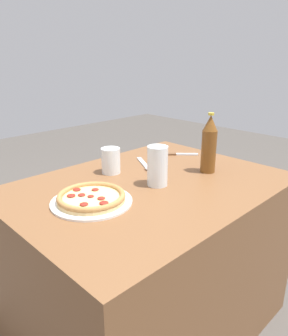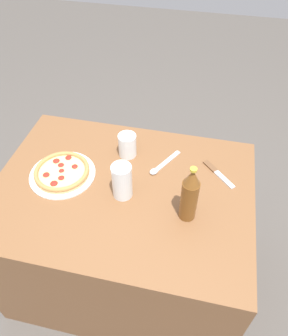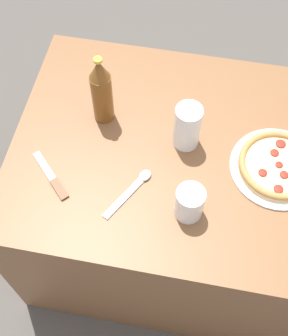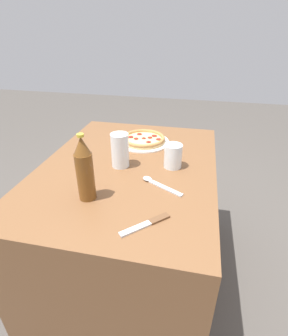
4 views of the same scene
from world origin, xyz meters
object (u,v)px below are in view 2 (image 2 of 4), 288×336
at_px(glass_orange_juice, 122,183).
at_px(beer_bottle, 190,195).
at_px(knife, 217,173).
at_px(glass_lemonade, 127,146).
at_px(pizza_salami, 62,172).
at_px(spoon, 161,166).

xyz_separation_m(glass_orange_juice, beer_bottle, (-0.27, 0.05, 0.05)).
bearing_deg(beer_bottle, knife, -111.89).
bearing_deg(glass_lemonade, pizza_salami, 38.04).
bearing_deg(beer_bottle, pizza_salami, -9.86).
bearing_deg(spoon, glass_lemonade, -16.62).
bearing_deg(pizza_salami, glass_lemonade, -141.96).
xyz_separation_m(glass_orange_juice, glass_lemonade, (0.04, -0.24, -0.02)).
distance_m(pizza_salami, beer_bottle, 0.58).
relative_size(glass_orange_juice, glass_lemonade, 1.43).
bearing_deg(knife, pizza_salami, 13.43).
relative_size(pizza_salami, glass_orange_juice, 1.80).
bearing_deg(glass_lemonade, spoon, 163.38).
xyz_separation_m(knife, spoon, (0.25, 0.02, 0.00)).
bearing_deg(glass_lemonade, knife, 175.34).
height_order(glass_orange_juice, beer_bottle, beer_bottle).
height_order(beer_bottle, spoon, beer_bottle).
bearing_deg(spoon, pizza_salami, 19.10).
bearing_deg(beer_bottle, glass_orange_juice, -10.40).
relative_size(glass_orange_juice, spoon, 0.85).
relative_size(glass_lemonade, beer_bottle, 0.43).
xyz_separation_m(beer_bottle, spoon, (0.15, -0.24, -0.12)).
bearing_deg(spoon, beer_bottle, 121.72).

